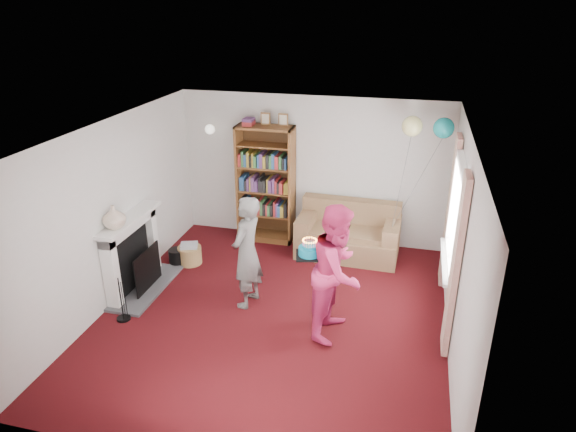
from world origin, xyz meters
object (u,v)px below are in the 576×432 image
(bookcase, at_px, (266,185))
(sofa, at_px, (349,235))
(birthday_cake, at_px, (309,251))
(person_magenta, at_px, (338,271))
(person_striped, at_px, (247,252))

(bookcase, height_order, sofa, bookcase)
(bookcase, height_order, birthday_cake, bookcase)
(person_magenta, bearing_deg, sofa, 13.77)
(sofa, height_order, person_striped, person_striped)
(birthday_cake, bearing_deg, sofa, 84.65)
(person_striped, relative_size, birthday_cake, 4.89)
(person_magenta, bearing_deg, bookcase, 43.60)
(sofa, bearing_deg, birthday_cake, -93.70)
(person_striped, bearing_deg, sofa, 158.64)
(sofa, distance_m, person_striped, 2.23)
(person_magenta, bearing_deg, person_striped, 85.30)
(sofa, bearing_deg, person_striped, -119.63)
(birthday_cake, bearing_deg, person_magenta, 2.25)
(sofa, bearing_deg, person_magenta, -84.53)
(person_striped, xyz_separation_m, birthday_cake, (0.92, -0.35, 0.31))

